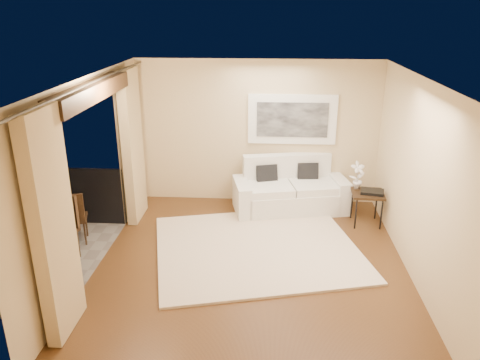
# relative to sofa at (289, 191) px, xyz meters

# --- Properties ---
(floor) EXTENTS (5.00, 5.00, 0.00)m
(floor) POSITION_rel_sofa_xyz_m (-0.62, -2.09, -0.35)
(floor) COLOR #563519
(floor) RESTS_ON ground
(room_shell) EXTENTS (5.00, 6.40, 5.00)m
(room_shell) POSITION_rel_sofa_xyz_m (-2.75, -2.09, 2.17)
(room_shell) COLOR white
(room_shell) RESTS_ON ground
(balcony) EXTENTS (1.81, 2.60, 1.17)m
(balcony) POSITION_rel_sofa_xyz_m (-3.93, -2.09, -0.17)
(balcony) COLOR #605B56
(balcony) RESTS_ON ground
(curtains) EXTENTS (0.16, 4.80, 2.64)m
(curtains) POSITION_rel_sofa_xyz_m (-2.73, -2.09, 0.99)
(curtains) COLOR tan
(curtains) RESTS_ON ground
(artwork) EXTENTS (1.62, 0.07, 0.92)m
(artwork) POSITION_rel_sofa_xyz_m (0.02, 0.37, 1.27)
(artwork) COLOR white
(artwork) RESTS_ON room_shell
(rug) EXTENTS (3.62, 3.33, 0.04)m
(rug) POSITION_rel_sofa_xyz_m (-0.55, -1.60, -0.33)
(rug) COLOR beige
(rug) RESTS_ON floor
(sofa) EXTENTS (2.18, 1.28, 0.98)m
(sofa) POSITION_rel_sofa_xyz_m (0.00, 0.00, 0.00)
(sofa) COLOR white
(sofa) RESTS_ON floor
(side_table) EXTENTS (0.56, 0.56, 0.58)m
(side_table) POSITION_rel_sofa_xyz_m (1.31, -0.56, 0.18)
(side_table) COLOR black
(side_table) RESTS_ON floor
(tray) EXTENTS (0.43, 0.36, 0.05)m
(tray) POSITION_rel_sofa_xyz_m (1.38, -0.58, 0.26)
(tray) COLOR black
(tray) RESTS_ON side_table
(orchid) EXTENTS (0.30, 0.25, 0.49)m
(orchid) POSITION_rel_sofa_xyz_m (1.14, -0.39, 0.48)
(orchid) COLOR white
(orchid) RESTS_ON side_table
(bistro_table) EXTENTS (0.82, 0.82, 0.81)m
(bistro_table) POSITION_rel_sofa_xyz_m (-3.75, -2.16, 0.38)
(bistro_table) COLOR black
(bistro_table) RESTS_ON balcony
(balcony_chair_far) EXTENTS (0.48, 0.48, 0.88)m
(balcony_chair_far) POSITION_rel_sofa_xyz_m (-3.44, -1.62, 0.16)
(balcony_chair_far) COLOR black
(balcony_chair_far) RESTS_ON balcony
(balcony_chair_near) EXTENTS (0.54, 0.54, 1.00)m
(balcony_chair_near) POSITION_rel_sofa_xyz_m (-3.42, -2.03, 0.23)
(balcony_chair_near) COLOR black
(balcony_chair_near) RESTS_ON balcony
(ice_bucket) EXTENTS (0.18, 0.18, 0.20)m
(ice_bucket) POSITION_rel_sofa_xyz_m (-3.91, -2.04, 0.56)
(ice_bucket) COLOR silver
(ice_bucket) RESTS_ON bistro_table
(candle) EXTENTS (0.06, 0.06, 0.07)m
(candle) POSITION_rel_sofa_xyz_m (-3.75, -2.07, 0.49)
(candle) COLOR red
(candle) RESTS_ON bistro_table
(vase) EXTENTS (0.04, 0.04, 0.18)m
(vase) POSITION_rel_sofa_xyz_m (-3.82, -2.31, 0.55)
(vase) COLOR silver
(vase) RESTS_ON bistro_table
(glass_a) EXTENTS (0.06, 0.06, 0.12)m
(glass_a) POSITION_rel_sofa_xyz_m (-3.58, -2.22, 0.52)
(glass_a) COLOR silver
(glass_a) RESTS_ON bistro_table
(glass_b) EXTENTS (0.06, 0.06, 0.12)m
(glass_b) POSITION_rel_sofa_xyz_m (-3.59, -2.14, 0.52)
(glass_b) COLOR silver
(glass_b) RESTS_ON bistro_table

